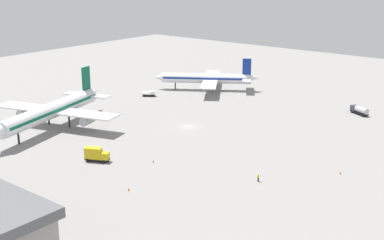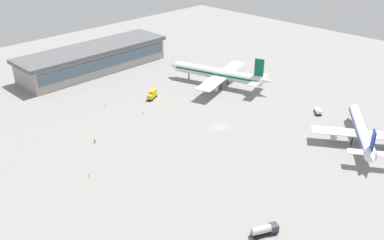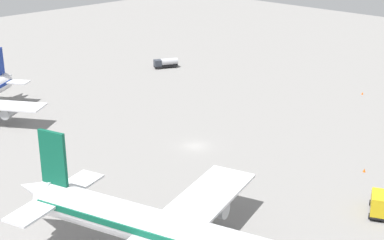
# 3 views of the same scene
# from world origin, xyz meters

# --- Properties ---
(ground) EXTENTS (288.00, 288.00, 0.00)m
(ground) POSITION_xyz_m (0.00, 0.00, 0.00)
(ground) COLOR gray
(terminal_building) EXTENTS (70.19, 20.59, 10.89)m
(terminal_building) POSITION_xyz_m (-2.49, -77.94, 5.55)
(terminal_building) COLOR #9E9993
(terminal_building) RESTS_ON ground
(airplane_at_gate) EXTENTS (37.68, 46.03, 14.30)m
(airplane_at_gate) POSITION_xyz_m (-28.22, -24.61, 5.20)
(airplane_at_gate) COLOR white
(airplane_at_gate) RESTS_ON ground
(airplane_taxiing) EXTENTS (33.66, 28.34, 11.66)m
(airplane_taxiing) POSITION_xyz_m (-23.07, 39.29, 4.24)
(airplane_taxiing) COLOR white
(airplane_taxiing) RESTS_ON ground
(fuel_truck) EXTENTS (6.47, 4.57, 2.50)m
(fuel_truck) POSITION_xyz_m (32.49, 42.28, 1.39)
(fuel_truck) COLOR black
(fuel_truck) RESTS_ON ground
(catering_truck) EXTENTS (5.86, 4.19, 3.30)m
(catering_truck) POSITION_xyz_m (0.40, -34.20, 1.70)
(catering_truck) COLOR black
(catering_truck) RESTS_ON ground
(pushback_tractor) EXTENTS (4.60, 4.27, 1.90)m
(pushback_tractor) POSITION_xyz_m (-32.86, 19.22, 0.97)
(pushback_tractor) COLOR black
(pushback_tractor) RESTS_ON ground
(ground_crew_worker) EXTENTS (0.40, 0.58, 1.67)m
(ground_crew_worker) POSITION_xyz_m (35.85, -20.84, 0.85)
(ground_crew_worker) COLOR #1E2338
(ground_crew_worker) RESTS_ON ground
(safety_cone_near_gate) EXTENTS (0.44, 0.44, 0.60)m
(safety_cone_near_gate) POSITION_xyz_m (18.00, -41.18, 0.30)
(safety_cone_near_gate) COLOR #EA590C
(safety_cone_near_gate) RESTS_ON ground
(safety_cone_mid_apron) EXTENTS (0.44, 0.44, 0.60)m
(safety_cone_mid_apron) POSITION_xyz_m (47.70, -6.22, 0.30)
(safety_cone_mid_apron) COLOR #EA590C
(safety_cone_mid_apron) RESTS_ON ground
(safety_cone_far_side) EXTENTS (0.44, 0.44, 0.60)m
(safety_cone_far_side) POSITION_xyz_m (11.16, -26.46, 0.30)
(safety_cone_far_side) COLOR #EA590C
(safety_cone_far_side) RESTS_ON ground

